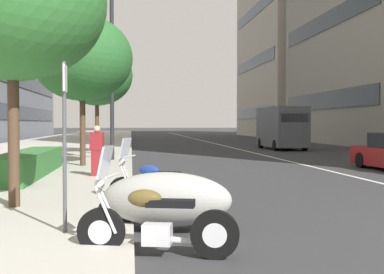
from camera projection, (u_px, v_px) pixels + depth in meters
sidewalk_right_plaza at (57, 147)px, 35.43m from camera, size 160.00×10.77×0.15m
lane_centre_stripe at (218, 144)px, 41.97m from camera, size 110.00×0.16×0.01m
motorcycle_nearest_camera at (154, 224)px, 6.52m from camera, size 0.76×2.15×1.48m
motorcycle_mid_row at (165, 200)px, 8.00m from camera, size 1.34×2.28×0.99m
motorcycle_by_sign_pole at (155, 186)px, 10.44m from camera, size 0.99×2.08×1.47m
delivery_van_ahead at (282, 127)px, 33.75m from camera, size 5.33×2.24×2.89m
parking_sign_by_curb at (65, 130)px, 7.30m from camera, size 0.32×0.06×2.56m
street_lamp_with_banners at (121, 53)px, 21.99m from camera, size 1.26×2.68×7.98m
clipped_hedge_bed at (29, 163)px, 15.38m from camera, size 6.89×1.10×0.75m
street_tree_near_plaza_corner at (12, 2)px, 9.50m from camera, size 3.64×3.64×5.55m
street_tree_far_plaza at (82, 58)px, 18.86m from camera, size 3.88×3.88×5.80m
street_tree_mid_sidewalk at (97, 75)px, 26.72m from camera, size 3.90×3.90×5.92m
pedestrian_on_plaza at (97, 151)px, 15.20m from camera, size 0.33×0.44×1.57m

